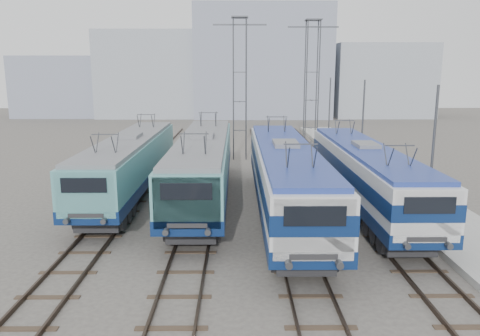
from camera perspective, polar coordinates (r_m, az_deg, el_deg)
name	(u,v)px	position (r m, az deg, el deg)	size (l,w,h in m)	color
ground	(243,253)	(20.24, 0.41, -10.28)	(160.00, 160.00, 0.00)	#514C47
platform	(413,199)	(29.69, 20.31, -3.52)	(4.00, 70.00, 0.30)	#9E9E99
locomotive_far_left	(130,161)	(29.18, -13.23, 0.83)	(2.83, 17.85, 3.36)	#0B204E
locomotive_center_left	(203,163)	(27.39, -4.54, 0.62)	(2.96, 18.69, 3.52)	#0B204E
locomotive_center_right	(285,173)	(24.35, 5.55, -0.65)	(2.96, 18.75, 3.52)	#0B204E
locomotive_far_right	(365,171)	(26.41, 15.03, -0.37)	(2.76, 17.47, 3.28)	#0B204E
catenary_tower_west	(240,82)	(40.77, -0.03, 10.40)	(4.50, 1.20, 12.00)	#3F4247
catenary_tower_east	(312,82)	(43.31, 8.73, 10.35)	(4.50, 1.20, 12.00)	#3F4247
mast_front	(432,163)	(22.95, 22.36, 0.58)	(0.12, 0.12, 7.00)	#3F4247
mast_mid	(362,130)	(34.19, 14.68, 4.48)	(0.12, 0.12, 7.00)	#3F4247
mast_rear	(329,115)	(45.82, 10.82, 6.40)	(0.12, 0.12, 7.00)	#3F4247
safety_cone	(445,235)	(22.53, 23.67, -7.49)	(0.31, 0.31, 0.50)	#F53D00
building_west	(155,75)	(81.92, -10.26, 11.13)	(18.00, 12.00, 14.00)	#99A1AB
building_center	(262,63)	(80.89, 2.67, 12.71)	(22.00, 14.00, 18.00)	#868EA3
building_east	(379,81)	(84.35, 16.57, 10.17)	(16.00, 12.00, 12.00)	#99A1AB
building_far_west	(62,87)	(86.09, -20.91, 9.25)	(14.00, 10.00, 10.00)	#868EA3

